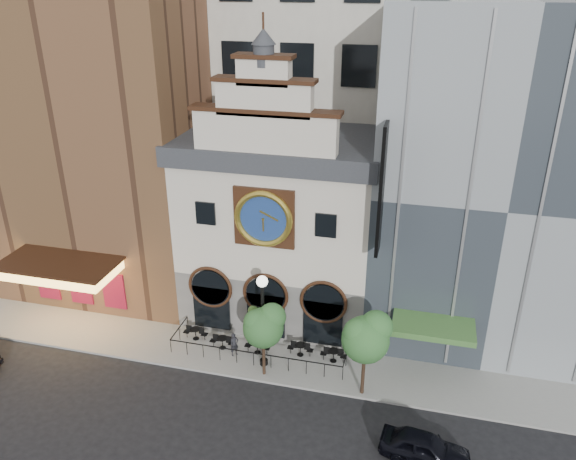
{
  "coord_description": "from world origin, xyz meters",
  "views": [
    {
      "loc": [
        8.52,
        -24.38,
        21.29
      ],
      "look_at": [
        0.89,
        6.0,
        6.95
      ],
      "focal_mm": 35.0,
      "sensor_mm": 36.0,
      "label": 1
    }
  ],
  "objects_px": {
    "bistro_1": "(222,342)",
    "pedestrian": "(234,344)",
    "car_right": "(425,448)",
    "lamppost": "(263,311)",
    "bistro_3": "(300,349)",
    "tree_right": "(367,336)",
    "bistro_0": "(196,333)",
    "bistro_2": "(257,346)",
    "tree_left": "(264,325)",
    "bistro_4": "(333,355)"
  },
  "relations": [
    {
      "from": "lamppost",
      "to": "tree_right",
      "type": "distance_m",
      "value": 6.1
    },
    {
      "from": "bistro_0",
      "to": "bistro_2",
      "type": "xyz_separation_m",
      "value": [
        4.22,
        -0.42,
        0.0
      ]
    },
    {
      "from": "bistro_4",
      "to": "bistro_3",
      "type": "bearing_deg",
      "value": 177.17
    },
    {
      "from": "pedestrian",
      "to": "bistro_3",
      "type": "bearing_deg",
      "value": -34.02
    },
    {
      "from": "bistro_2",
      "to": "tree_right",
      "type": "height_order",
      "value": "tree_right"
    },
    {
      "from": "bistro_3",
      "to": "bistro_4",
      "type": "xyz_separation_m",
      "value": [
        2.05,
        -0.1,
        0.0
      ]
    },
    {
      "from": "bistro_3",
      "to": "tree_right",
      "type": "bearing_deg",
      "value": -30.42
    },
    {
      "from": "bistro_0",
      "to": "bistro_3",
      "type": "distance_m",
      "value": 6.81
    },
    {
      "from": "car_right",
      "to": "pedestrian",
      "type": "bearing_deg",
      "value": 72.52
    },
    {
      "from": "bistro_0",
      "to": "tree_right",
      "type": "relative_size",
      "value": 0.31
    },
    {
      "from": "bistro_1",
      "to": "car_right",
      "type": "height_order",
      "value": "car_right"
    },
    {
      "from": "bistro_0",
      "to": "lamppost",
      "type": "xyz_separation_m",
      "value": [
        4.91,
        -1.39,
        3.24
      ]
    },
    {
      "from": "bistro_3",
      "to": "lamppost",
      "type": "relative_size",
      "value": 0.26
    },
    {
      "from": "bistro_4",
      "to": "lamppost",
      "type": "height_order",
      "value": "lamppost"
    },
    {
      "from": "bistro_1",
      "to": "car_right",
      "type": "distance_m",
      "value": 13.64
    },
    {
      "from": "bistro_2",
      "to": "bistro_3",
      "type": "height_order",
      "value": "same"
    },
    {
      "from": "bistro_1",
      "to": "pedestrian",
      "type": "xyz_separation_m",
      "value": [
        0.94,
        -0.45,
        0.3
      ]
    },
    {
      "from": "bistro_4",
      "to": "tree_left",
      "type": "distance_m",
      "value": 5.11
    },
    {
      "from": "bistro_0",
      "to": "pedestrian",
      "type": "bearing_deg",
      "value": -17.94
    },
    {
      "from": "pedestrian",
      "to": "tree_left",
      "type": "distance_m",
      "value": 3.67
    },
    {
      "from": "bistro_4",
      "to": "lamppost",
      "type": "xyz_separation_m",
      "value": [
        -3.95,
        -1.29,
        3.24
      ]
    },
    {
      "from": "bistro_3",
      "to": "bistro_4",
      "type": "distance_m",
      "value": 2.05
    },
    {
      "from": "bistro_3",
      "to": "tree_right",
      "type": "distance_m",
      "value": 5.79
    },
    {
      "from": "bistro_3",
      "to": "car_right",
      "type": "height_order",
      "value": "car_right"
    },
    {
      "from": "bistro_1",
      "to": "pedestrian",
      "type": "distance_m",
      "value": 1.09
    },
    {
      "from": "car_right",
      "to": "tree_left",
      "type": "xyz_separation_m",
      "value": [
        -9.14,
        4.09,
        2.78
      ]
    },
    {
      "from": "bistro_0",
      "to": "bistro_2",
      "type": "bearing_deg",
      "value": -5.73
    },
    {
      "from": "bistro_0",
      "to": "bistro_2",
      "type": "height_order",
      "value": "same"
    },
    {
      "from": "car_right",
      "to": "lamppost",
      "type": "height_order",
      "value": "lamppost"
    },
    {
      "from": "pedestrian",
      "to": "tree_left",
      "type": "xyz_separation_m",
      "value": [
        2.28,
        -1.24,
        2.6
      ]
    },
    {
      "from": "lamppost",
      "to": "bistro_1",
      "type": "bearing_deg",
      "value": 177.15
    },
    {
      "from": "bistro_0",
      "to": "pedestrian",
      "type": "xyz_separation_m",
      "value": [
        2.93,
        -0.95,
        0.3
      ]
    },
    {
      "from": "lamppost",
      "to": "tree_left",
      "type": "xyz_separation_m",
      "value": [
        0.3,
        -0.8,
        -0.34
      ]
    },
    {
      "from": "bistro_0",
      "to": "pedestrian",
      "type": "height_order",
      "value": "pedestrian"
    },
    {
      "from": "bistro_1",
      "to": "tree_right",
      "type": "xyz_separation_m",
      "value": [
        8.94,
        -1.92,
        3.29
      ]
    },
    {
      "from": "car_right",
      "to": "lamppost",
      "type": "distance_m",
      "value": 11.07
    },
    {
      "from": "pedestrian",
      "to": "lamppost",
      "type": "xyz_separation_m",
      "value": [
        1.98,
        -0.44,
        2.94
      ]
    },
    {
      "from": "bistro_3",
      "to": "lamppost",
      "type": "distance_m",
      "value": 4.0
    },
    {
      "from": "pedestrian",
      "to": "bistro_1",
      "type": "bearing_deg",
      "value": 106.52
    },
    {
      "from": "tree_left",
      "to": "tree_right",
      "type": "xyz_separation_m",
      "value": [
        5.71,
        -0.23,
        0.39
      ]
    },
    {
      "from": "bistro_1",
      "to": "tree_right",
      "type": "relative_size",
      "value": 0.31
    },
    {
      "from": "bistro_1",
      "to": "bistro_2",
      "type": "bearing_deg",
      "value": 1.8
    },
    {
      "from": "bistro_3",
      "to": "tree_left",
      "type": "height_order",
      "value": "tree_left"
    },
    {
      "from": "pedestrian",
      "to": "bistro_0",
      "type": "bearing_deg",
      "value": 114.29
    },
    {
      "from": "bistro_2",
      "to": "lamppost",
      "type": "height_order",
      "value": "lamppost"
    },
    {
      "from": "bistro_0",
      "to": "pedestrian",
      "type": "distance_m",
      "value": 3.09
    },
    {
      "from": "lamppost",
      "to": "tree_right",
      "type": "xyz_separation_m",
      "value": [
        6.01,
        -1.02,
        0.06
      ]
    },
    {
      "from": "bistro_1",
      "to": "bistro_0",
      "type": "bearing_deg",
      "value": 166.04
    },
    {
      "from": "bistro_0",
      "to": "lamppost",
      "type": "bearing_deg",
      "value": -15.8
    },
    {
      "from": "bistro_4",
      "to": "car_right",
      "type": "xyz_separation_m",
      "value": [
        5.48,
        -6.17,
        0.11
      ]
    }
  ]
}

